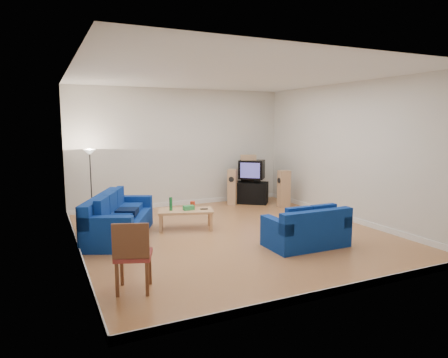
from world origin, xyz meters
name	(u,v)px	position (x,y,z in m)	size (l,w,h in m)	color
room	(232,160)	(0.00, 0.00, 1.54)	(6.01, 6.51, 3.21)	brown
sofa_three_seat	(117,222)	(-2.19, 0.78, 0.32)	(1.76, 2.39, 0.85)	navy
sofa_loveseat	(307,232)	(0.89, -1.34, 0.28)	(1.48, 0.83, 0.74)	navy
coffee_table	(186,212)	(-0.73, 0.79, 0.37)	(1.28, 0.91, 0.42)	tan
bottle	(171,204)	(-1.04, 0.87, 0.56)	(0.07, 0.07, 0.29)	#197233
tissue_box	(189,208)	(-0.68, 0.75, 0.47)	(0.23, 0.13, 0.09)	green
red_canister	(193,205)	(-0.53, 0.90, 0.50)	(0.11, 0.11, 0.15)	red
remote	(204,209)	(-0.35, 0.67, 0.43)	(0.16, 0.05, 0.02)	black
tv_stand	(250,193)	(1.89, 2.70, 0.30)	(0.98, 0.55, 0.60)	black
av_receiver	(251,180)	(1.94, 2.76, 0.65)	(0.45, 0.36, 0.10)	black
television	(252,169)	(1.93, 2.68, 0.97)	(0.85, 0.82, 0.53)	black
centre_speaker	(248,157)	(1.84, 2.72, 1.31)	(0.43, 0.17, 0.15)	tan
speaker_left	(232,187)	(1.33, 2.70, 0.50)	(0.36, 0.38, 1.00)	tan
speaker_right	(284,189)	(2.45, 1.81, 0.50)	(0.32, 0.25, 1.01)	tan
floor_lamp	(90,162)	(-2.45, 2.63, 1.38)	(0.28, 0.28, 1.67)	black
dining_chair	(133,253)	(-2.47, -2.02, 0.56)	(0.61, 0.61, 1.00)	brown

